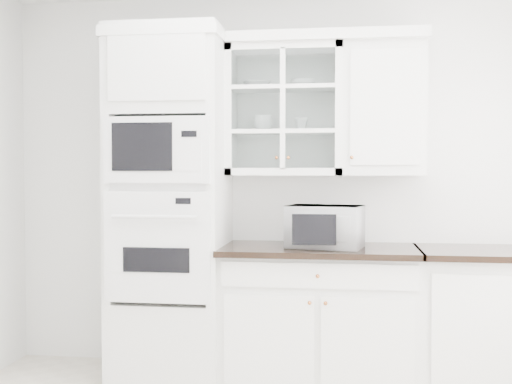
# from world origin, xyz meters

# --- Properties ---
(room_shell) EXTENTS (4.00, 3.50, 2.70)m
(room_shell) POSITION_xyz_m (0.00, 0.43, 1.78)
(room_shell) COLOR white
(room_shell) RESTS_ON ground
(oven_column) EXTENTS (0.76, 0.68, 2.40)m
(oven_column) POSITION_xyz_m (-0.75, 1.42, 1.20)
(oven_column) COLOR white
(oven_column) RESTS_ON ground
(base_cabinet_run) EXTENTS (1.32, 0.67, 0.92)m
(base_cabinet_run) POSITION_xyz_m (0.28, 1.45, 0.46)
(base_cabinet_run) COLOR white
(base_cabinet_run) RESTS_ON ground
(extra_base_cabinet) EXTENTS (0.72, 0.67, 0.92)m
(extra_base_cabinet) POSITION_xyz_m (1.28, 1.45, 0.46)
(extra_base_cabinet) COLOR white
(extra_base_cabinet) RESTS_ON ground
(upper_cabinet_glass) EXTENTS (0.80, 0.33, 0.90)m
(upper_cabinet_glass) POSITION_xyz_m (0.03, 1.58, 1.85)
(upper_cabinet_glass) COLOR white
(upper_cabinet_glass) RESTS_ON room_shell
(upper_cabinet_solid) EXTENTS (0.55, 0.33, 0.90)m
(upper_cabinet_solid) POSITION_xyz_m (0.71, 1.58, 1.85)
(upper_cabinet_solid) COLOR white
(upper_cabinet_solid) RESTS_ON room_shell
(crown_molding) EXTENTS (2.14, 0.38, 0.07)m
(crown_molding) POSITION_xyz_m (-0.07, 1.56, 2.33)
(crown_molding) COLOR white
(crown_molding) RESTS_ON room_shell
(countertop_microwave) EXTENTS (0.55, 0.48, 0.28)m
(countertop_microwave) POSITION_xyz_m (0.32, 1.41, 1.06)
(countertop_microwave) COLOR white
(countertop_microwave) RESTS_ON base_cabinet_run
(bowl_a) EXTENTS (0.24, 0.24, 0.05)m
(bowl_a) POSITION_xyz_m (-0.17, 1.60, 2.03)
(bowl_a) COLOR white
(bowl_a) RESTS_ON upper_cabinet_glass
(bowl_b) EXTENTS (0.17, 0.17, 0.05)m
(bowl_b) POSITION_xyz_m (0.15, 1.57, 2.04)
(bowl_b) COLOR white
(bowl_b) RESTS_ON upper_cabinet_glass
(cup_a) EXTENTS (0.17, 0.17, 0.11)m
(cup_a) POSITION_xyz_m (-0.12, 1.59, 1.76)
(cup_a) COLOR white
(cup_a) RESTS_ON upper_cabinet_glass
(cup_b) EXTENTS (0.12, 0.12, 0.09)m
(cup_b) POSITION_xyz_m (0.14, 1.58, 1.75)
(cup_b) COLOR white
(cup_b) RESTS_ON upper_cabinet_glass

